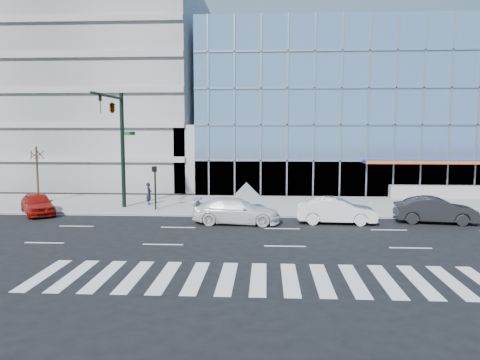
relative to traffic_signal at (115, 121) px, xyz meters
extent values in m
plane|color=black|center=(11.00, -4.57, -6.16)|extent=(160.00, 160.00, 0.00)
cube|color=gray|center=(11.00, 3.43, -6.09)|extent=(120.00, 8.00, 0.15)
cube|color=#80A6D6|center=(25.00, 21.43, 1.34)|extent=(42.00, 26.00, 15.00)
cube|color=gray|center=(-9.00, 21.43, 3.84)|extent=(24.00, 24.00, 20.00)
cube|color=gray|center=(5.00, 13.43, -3.16)|extent=(6.00, 8.00, 6.00)
cube|color=gray|center=(-19.00, 65.43, 17.84)|extent=(14.00, 14.00, 48.00)
cylinder|color=black|center=(0.00, 1.43, -2.01)|extent=(0.28, 0.28, 8.00)
cylinder|color=black|center=(0.00, -1.37, 1.59)|extent=(0.18, 5.60, 0.18)
imported|color=black|center=(0.00, -2.77, 0.99)|extent=(0.18, 0.22, 1.10)
imported|color=black|center=(0.00, -0.57, 0.99)|extent=(0.48, 2.24, 0.90)
cube|color=#0C591E|center=(0.45, 1.43, -0.81)|extent=(0.90, 0.05, 0.25)
cylinder|color=black|center=(2.50, 0.43, -4.51)|extent=(0.12, 0.12, 3.00)
cube|color=black|center=(2.50, 0.28, -3.21)|extent=(0.30, 0.25, 0.35)
cylinder|color=#332319|center=(-7.00, 2.93, -3.91)|extent=(0.16, 0.16, 4.20)
ellipsoid|color=#332319|center=(-7.00, 2.93, -2.23)|extent=(1.10, 1.10, 0.90)
imported|color=white|center=(8.29, -3.23, -5.40)|extent=(5.36, 2.41, 1.52)
imported|color=white|center=(14.29, -2.86, -5.39)|extent=(4.78, 1.87, 1.55)
imported|color=black|center=(20.29, -2.42, -5.38)|extent=(4.93, 2.26, 1.57)
imported|color=#A0130C|center=(-5.06, -1.07, -5.43)|extent=(3.90, 4.49, 1.46)
imported|color=black|center=(1.51, 2.53, -5.20)|extent=(0.39, 0.59, 1.62)
cube|color=#999999|center=(8.72, 1.18, -5.10)|extent=(1.84, 0.21, 1.84)
camera|label=1|loc=(10.07, -30.86, -0.46)|focal=35.00mm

